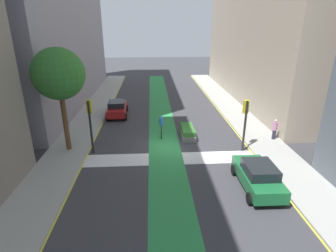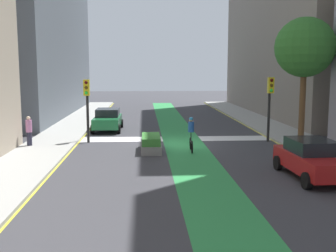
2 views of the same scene
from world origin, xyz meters
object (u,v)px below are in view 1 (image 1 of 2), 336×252
(car_green_right_near, at_px, (258,176))
(street_tree_near, at_px, (59,74))
(traffic_signal_near_right, at_px, (245,116))
(pedestrian_sidewalk_right_a, at_px, (275,129))
(traffic_signal_near_left, at_px, (90,116))
(car_red_left_far, at_px, (117,108))
(cyclist_in_lane, at_px, (161,126))
(median_planter, at_px, (187,132))

(car_green_right_near, xyz_separation_m, street_tree_near, (-12.09, 5.65, 4.84))
(traffic_signal_near_right, relative_size, pedestrian_sidewalk_right_a, 2.30)
(traffic_signal_near_right, distance_m, traffic_signal_near_left, 10.99)
(traffic_signal_near_right, relative_size, street_tree_near, 0.52)
(traffic_signal_near_left, bearing_deg, car_red_left_far, 84.62)
(pedestrian_sidewalk_right_a, bearing_deg, street_tree_near, -176.99)
(traffic_signal_near_left, height_order, pedestrian_sidewalk_right_a, traffic_signal_near_left)
(cyclist_in_lane, xyz_separation_m, pedestrian_sidewalk_right_a, (8.97, -1.41, 0.02))
(car_red_left_far, xyz_separation_m, street_tree_near, (-2.65, -8.02, 4.84))
(traffic_signal_near_right, distance_m, car_red_left_far, 13.52)
(street_tree_near, bearing_deg, car_red_left_far, 71.70)
(pedestrian_sidewalk_right_a, height_order, median_planter, pedestrian_sidewalk_right_a)
(traffic_signal_near_left, relative_size, pedestrian_sidewalk_right_a, 2.37)
(traffic_signal_near_right, bearing_deg, cyclist_in_lane, 153.83)
(pedestrian_sidewalk_right_a, bearing_deg, traffic_signal_near_left, -175.05)
(traffic_signal_near_left, xyz_separation_m, pedestrian_sidewalk_right_a, (14.05, 1.22, -1.77))
(car_red_left_far, relative_size, pedestrian_sidewalk_right_a, 2.58)
(car_red_left_far, bearing_deg, traffic_signal_near_right, -40.41)
(car_green_right_near, relative_size, street_tree_near, 0.58)
(car_red_left_far, relative_size, median_planter, 1.55)
(traffic_signal_near_right, height_order, pedestrian_sidewalk_right_a, traffic_signal_near_right)
(traffic_signal_near_left, height_order, car_red_left_far, traffic_signal_near_left)
(car_red_left_far, relative_size, car_green_right_near, 1.01)
(car_red_left_far, height_order, median_planter, car_red_left_far)
(cyclist_in_lane, xyz_separation_m, street_tree_near, (-6.94, -2.24, 4.67))
(traffic_signal_near_left, bearing_deg, pedestrian_sidewalk_right_a, 4.95)
(car_green_right_near, height_order, street_tree_near, street_tree_near)
(car_red_left_far, bearing_deg, traffic_signal_near_left, -95.38)
(traffic_signal_near_right, height_order, median_planter, traffic_signal_near_right)
(car_green_right_near, bearing_deg, median_planter, 111.12)
(traffic_signal_near_right, xyz_separation_m, street_tree_near, (-12.85, 0.66, 2.96))
(car_red_left_far, height_order, street_tree_near, street_tree_near)
(traffic_signal_near_left, distance_m, pedestrian_sidewalk_right_a, 14.21)
(traffic_signal_near_right, height_order, car_red_left_far, traffic_signal_near_right)
(median_planter, bearing_deg, traffic_signal_near_left, -161.21)
(pedestrian_sidewalk_right_a, bearing_deg, car_red_left_far, 151.55)
(street_tree_near, distance_m, median_planter, 10.71)
(car_green_right_near, bearing_deg, traffic_signal_near_right, 81.35)
(pedestrian_sidewalk_right_a, relative_size, street_tree_near, 0.23)
(median_planter, bearing_deg, pedestrian_sidewalk_right_a, -10.38)
(car_green_right_near, xyz_separation_m, median_planter, (-2.99, 7.73, -0.40))
(car_red_left_far, bearing_deg, cyclist_in_lane, -53.41)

